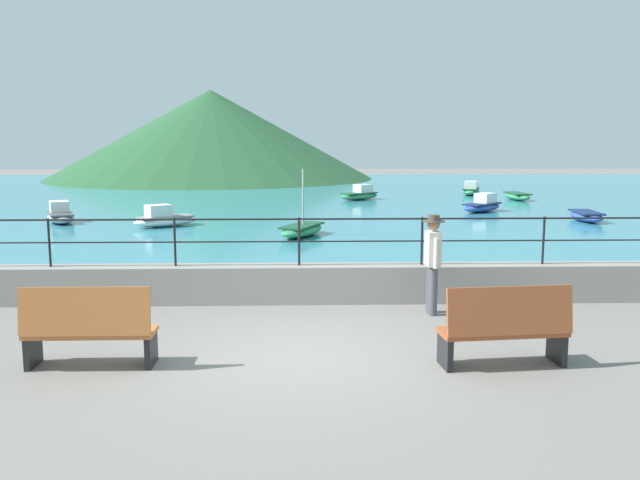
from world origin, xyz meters
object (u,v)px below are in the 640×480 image
(boat_3, at_px, (60,215))
(boat_4, at_px, (164,219))
(boat_1, at_px, (360,194))
(boat_2, at_px, (483,205))
(person_walking, at_px, (433,259))
(bench_main, at_px, (89,327))
(boat_7, at_px, (302,230))
(bench_far, at_px, (505,327))
(boat_0, at_px, (586,216))
(boat_5, at_px, (517,196))
(boat_6, at_px, (471,190))

(boat_3, bearing_deg, boat_4, -16.82)
(boat_1, bearing_deg, boat_2, -50.58)
(boat_3, bearing_deg, person_walking, -49.21)
(bench_main, xyz_separation_m, boat_7, (2.86, 11.69, -0.30))
(bench_far, xyz_separation_m, boat_4, (-7.43, 14.26, -0.23))
(bench_main, xyz_separation_m, person_walking, (5.11, 2.61, 0.42))
(boat_1, bearing_deg, bench_far, -90.55)
(boat_3, bearing_deg, boat_2, 10.94)
(boat_0, height_order, boat_7, boat_7)
(bench_far, bearing_deg, boat_4, 117.52)
(boat_1, xyz_separation_m, boat_4, (-7.66, -9.97, 0.00))
(boat_2, bearing_deg, boat_7, -137.97)
(bench_far, xyz_separation_m, boat_0, (7.79, 15.32, -0.30))
(boat_2, bearing_deg, boat_5, 58.80)
(boat_6, bearing_deg, boat_7, -121.27)
(boat_2, distance_m, boat_5, 6.19)
(boat_2, distance_m, boat_4, 13.03)
(bench_main, height_order, boat_0, bench_main)
(boat_2, relative_size, boat_7, 0.93)
(bench_main, xyz_separation_m, boat_5, (13.60, 23.78, -0.30))
(boat_2, relative_size, boat_5, 0.97)
(boat_4, bearing_deg, person_walking, -58.75)
(boat_0, xyz_separation_m, boat_3, (-19.21, 0.15, 0.07))
(bench_far, height_order, boat_6, bench_far)
(bench_main, height_order, boat_6, bench_main)
(boat_0, xyz_separation_m, boat_6, (-1.25, 11.69, 0.07))
(boat_4, distance_m, boat_7, 5.34)
(boat_4, relative_size, boat_5, 1.02)
(boat_1, distance_m, boat_4, 12.57)
(person_walking, distance_m, boat_1, 21.51)
(bench_far, bearing_deg, boat_7, 102.82)
(boat_3, bearing_deg, boat_6, 32.73)
(boat_1, xyz_separation_m, boat_6, (6.30, 2.78, 0.00))
(bench_far, distance_m, boat_3, 19.23)
(boat_6, height_order, boat_7, boat_7)
(bench_main, height_order, bench_far, same)
(boat_2, relative_size, boat_6, 0.93)
(bench_far, xyz_separation_m, boat_3, (-11.42, 15.47, -0.23))
(boat_6, bearing_deg, bench_main, -114.20)
(person_walking, xyz_separation_m, boat_7, (-2.25, 9.08, -0.71))
(boat_0, xyz_separation_m, boat_2, (-2.94, 3.30, 0.07))
(boat_2, height_order, boat_4, same)
(boat_3, relative_size, boat_4, 1.02)
(boat_4, bearing_deg, bench_main, -82.40)
(boat_5, bearing_deg, boat_7, -131.63)
(bench_main, distance_m, boat_7, 12.04)
(bench_far, relative_size, boat_0, 0.74)
(bench_main, bearing_deg, boat_5, 60.23)
(boat_6, distance_m, boat_7, 17.77)
(bench_main, distance_m, boat_1, 24.78)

